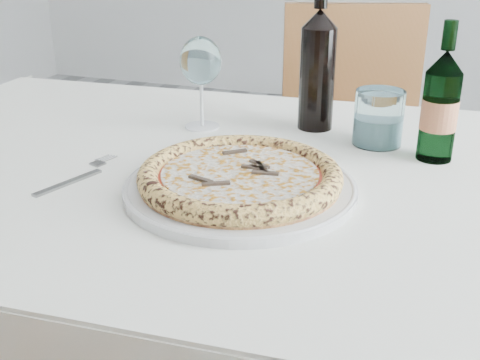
% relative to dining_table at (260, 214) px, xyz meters
% --- Properties ---
extents(dining_table, '(1.58, 0.99, 0.76)m').
position_rel_dining_table_xyz_m(dining_table, '(0.00, 0.00, 0.00)').
color(dining_table, brown).
rests_on(dining_table, floor).
extents(chair_far, '(0.49, 0.49, 0.93)m').
position_rel_dining_table_xyz_m(chair_far, '(0.04, 0.72, -0.14)').
color(chair_far, brown).
rests_on(chair_far, floor).
extents(plate, '(0.35, 0.35, 0.02)m').
position_rel_dining_table_xyz_m(plate, '(0.00, -0.10, 0.09)').
color(plate, silver).
rests_on(plate, dining_table).
extents(pizza, '(0.30, 0.30, 0.03)m').
position_rel_dining_table_xyz_m(pizza, '(-0.00, -0.10, 0.11)').
color(pizza, '#E19A4E').
rests_on(pizza, plate).
extents(fork, '(0.05, 0.18, 0.00)m').
position_rel_dining_table_xyz_m(fork, '(-0.26, -0.13, 0.08)').
color(fork, gray).
rests_on(fork, dining_table).
extents(wine_glass, '(0.08, 0.08, 0.18)m').
position_rel_dining_table_xyz_m(wine_glass, '(-0.17, 0.17, 0.21)').
color(wine_glass, white).
rests_on(wine_glass, dining_table).
extents(tumbler, '(0.09, 0.09, 0.10)m').
position_rel_dining_table_xyz_m(tumbler, '(0.16, 0.19, 0.13)').
color(tumbler, silver).
rests_on(tumbler, dining_table).
extents(beer_bottle, '(0.06, 0.06, 0.23)m').
position_rel_dining_table_xyz_m(beer_bottle, '(0.27, 0.14, 0.18)').
color(beer_bottle, '#2F5B39').
rests_on(beer_bottle, dining_table).
extents(wine_bottle, '(0.07, 0.07, 0.28)m').
position_rel_dining_table_xyz_m(wine_bottle, '(0.04, 0.24, 0.20)').
color(wine_bottle, black).
rests_on(wine_bottle, dining_table).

